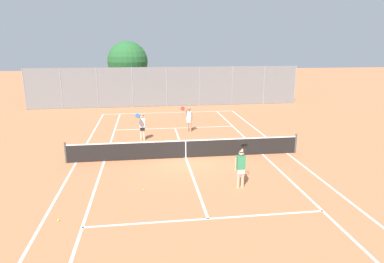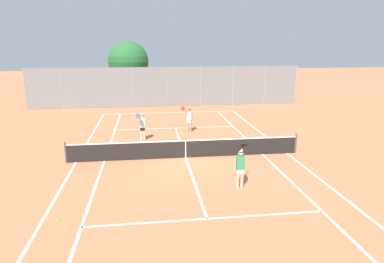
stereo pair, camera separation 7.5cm
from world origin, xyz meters
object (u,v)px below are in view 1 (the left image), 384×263
object	(u,v)px
tennis_net	(186,148)
loose_tennis_ball_4	(244,158)
player_far_right	(189,118)
loose_tennis_ball_3	(161,138)
loose_tennis_ball_2	(59,220)
player_near_side	(241,166)
player_far_left	(142,126)
loose_tennis_ball_5	(143,190)
tree_behind_left	(128,62)
loose_tennis_ball_1	(196,129)

from	to	relation	value
tennis_net	loose_tennis_ball_4	bearing A→B (deg)	-10.20
player_far_right	loose_tennis_ball_3	world-z (taller)	player_far_right
loose_tennis_ball_3	loose_tennis_ball_2	bearing A→B (deg)	-111.74
player_near_side	player_far_left	distance (m)	8.61
loose_tennis_ball_5	tree_behind_left	xyz separation A→B (m)	(-1.40, 22.53, 3.82)
player_near_side	loose_tennis_ball_3	size ratio (longest dim) A/B	26.88
player_far_left	loose_tennis_ball_3	size ratio (longest dim) A/B	26.88
loose_tennis_ball_4	loose_tennis_ball_5	distance (m)	6.10
player_far_right	loose_tennis_ball_2	bearing A→B (deg)	-117.58
tennis_net	player_far_left	world-z (taller)	player_far_left
loose_tennis_ball_3	tree_behind_left	world-z (taller)	tree_behind_left
player_far_left	player_near_side	bearing A→B (deg)	-62.38
player_near_side	loose_tennis_ball_4	distance (m)	3.80
player_far_left	loose_tennis_ball_1	distance (m)	4.26
loose_tennis_ball_2	tree_behind_left	bearing A→B (deg)	86.72
player_far_right	loose_tennis_ball_1	distance (m)	1.13
tree_behind_left	player_near_side	bearing A→B (deg)	-76.79
player_far_right	player_near_side	bearing A→B (deg)	-84.30
loose_tennis_ball_4	loose_tennis_ball_5	world-z (taller)	same
player_near_side	loose_tennis_ball_2	xyz separation A→B (m)	(-6.75, -1.85, -0.89)
player_far_left	player_far_right	bearing A→B (deg)	28.62
player_far_left	loose_tennis_ball_1	bearing A→B (deg)	30.71
loose_tennis_ball_2	player_near_side	bearing A→B (deg)	15.31
tennis_net	player_far_left	distance (m)	4.25
loose_tennis_ball_1	loose_tennis_ball_4	bearing A→B (deg)	-75.51
loose_tennis_ball_5	tree_behind_left	bearing A→B (deg)	93.55
loose_tennis_ball_3	loose_tennis_ball_5	world-z (taller)	same
loose_tennis_ball_1	tennis_net	bearing A→B (deg)	-103.33
loose_tennis_ball_2	tree_behind_left	xyz separation A→B (m)	(1.41, 24.61, 3.82)
player_near_side	loose_tennis_ball_1	size ratio (longest dim) A/B	26.88
player_near_side	loose_tennis_ball_5	distance (m)	4.05
player_near_side	loose_tennis_ball_4	bearing A→B (deg)	70.97
loose_tennis_ball_4	player_far_right	bearing A→B (deg)	110.15
loose_tennis_ball_2	loose_tennis_ball_4	world-z (taller)	same
loose_tennis_ball_5	tree_behind_left	size ratio (longest dim) A/B	0.01
tennis_net	loose_tennis_ball_2	size ratio (longest dim) A/B	181.82
tree_behind_left	tennis_net	bearing A→B (deg)	-79.21
tree_behind_left	player_far_right	bearing A→B (deg)	-71.84
loose_tennis_ball_1	player_far_right	bearing A→B (deg)	-138.58
loose_tennis_ball_4	player_far_left	bearing A→B (deg)	141.47
loose_tennis_ball_5	player_near_side	bearing A→B (deg)	-3.30
loose_tennis_ball_2	loose_tennis_ball_4	distance (m)	9.58
player_near_side	loose_tennis_ball_3	xyz separation A→B (m)	(-2.89, 7.85, -0.89)
player_far_left	loose_tennis_ball_3	bearing A→B (deg)	11.10
loose_tennis_ball_4	loose_tennis_ball_5	xyz separation A→B (m)	(-5.15, -3.26, 0.00)
player_far_right	loose_tennis_ball_3	distance (m)	2.60
loose_tennis_ball_3	loose_tennis_ball_5	xyz separation A→B (m)	(-1.06, -7.62, 0.00)
player_near_side	player_far_right	size ratio (longest dim) A/B	1.00
loose_tennis_ball_4	tree_behind_left	bearing A→B (deg)	108.77
tennis_net	player_near_side	world-z (taller)	player_near_side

